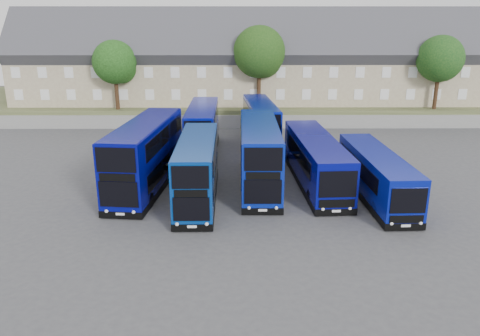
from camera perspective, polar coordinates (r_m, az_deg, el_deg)
name	(u,v)px	position (r m, az deg, el deg)	size (l,w,h in m)	color
ground	(245,211)	(30.08, 0.58, -5.26)	(120.00, 120.00, 0.00)	#404145
retaining_wall	(241,122)	(52.85, 0.16, 5.67)	(70.00, 0.40, 1.50)	slate
earth_bank	(241,104)	(62.63, 0.08, 7.79)	(80.00, 20.00, 2.00)	#444C2B
terrace_row	(266,64)	(58.04, 3.15, 12.56)	(60.00, 10.40, 11.20)	tan
dd_front_left	(146,156)	(34.21, -11.40, 1.39)	(3.92, 12.15, 4.75)	#060978
dd_front_mid	(197,171)	(31.35, -5.22, -0.37)	(2.54, 10.56, 4.18)	navy
dd_front_right	(259,156)	(33.99, 2.36, 1.48)	(2.71, 11.56, 4.59)	#081E9A
dd_rear_left	(203,131)	(42.48, -4.57, 4.54)	(2.54, 10.87, 4.31)	#081197
dd_rear_right	(260,124)	(45.35, 2.51, 5.32)	(3.29, 10.66, 4.17)	#081896
coach_east_a	(315,161)	(34.98, 9.18, 0.79)	(3.36, 12.82, 3.47)	#060A7F
coach_east_b	(376,176)	(33.25, 16.24, -0.91)	(2.81, 11.50, 3.12)	#071491
tree_west	(116,64)	(54.67, -14.87, 12.18)	(4.80, 4.80, 7.65)	#382314
tree_mid	(261,54)	(53.49, 2.52, 13.72)	(5.76, 5.76, 9.18)	#382314
tree_east	(441,60)	(57.61, 23.29, 11.95)	(5.12, 5.12, 8.16)	#382314
tree_far	(466,53)	(66.42, 25.82, 12.51)	(5.44, 5.44, 8.67)	#382314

